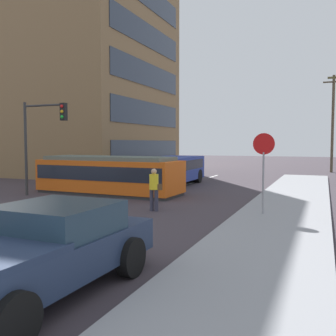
{
  "coord_description": "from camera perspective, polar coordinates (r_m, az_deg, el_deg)",
  "views": [
    {
      "loc": [
        8.14,
        -7.51,
        2.68
      ],
      "look_at": [
        1.09,
        9.51,
        1.45
      ],
      "focal_mm": 40.5,
      "sensor_mm": 36.0,
      "label": 1
    }
  ],
  "objects": [
    {
      "name": "ground_plane",
      "position": [
        19.5,
        -2.4,
        -4.08
      ],
      "size": [
        120.0,
        120.0,
        0.0
      ],
      "primitive_type": "plane",
      "color": "#3C343B"
    },
    {
      "name": "sidewalk_curb_right",
      "position": [
        13.83,
        16.67,
        -7.21
      ],
      "size": [
        3.2,
        36.0,
        0.14
      ],
      "primitive_type": "cube",
      "color": "gray",
      "rests_on": "ground"
    },
    {
      "name": "lane_stripe_1",
      "position": [
        12.8,
        -17.83,
        -8.42
      ],
      "size": [
        0.16,
        2.4,
        0.01
      ],
      "primitive_type": "cube",
      "color": "silver",
      "rests_on": "ground"
    },
    {
      "name": "lane_stripe_2",
      "position": [
        16.0,
        -8.48,
        -5.84
      ],
      "size": [
        0.16,
        2.4,
        0.01
      ],
      "primitive_type": "cube",
      "color": "silver",
      "rests_on": "ground"
    },
    {
      "name": "lane_stripe_3",
      "position": [
        24.65,
        3.09,
        -2.41
      ],
      "size": [
        0.16,
        2.4,
        0.01
      ],
      "primitive_type": "cube",
      "color": "silver",
      "rests_on": "ground"
    },
    {
      "name": "lane_stripe_4",
      "position": [
        30.35,
        6.86,
        -1.26
      ],
      "size": [
        0.16,
        2.4,
        0.01
      ],
      "primitive_type": "cube",
      "color": "silver",
      "rests_on": "ground"
    },
    {
      "name": "corner_building",
      "position": [
        37.63,
        -15.81,
        16.76
      ],
      "size": [
        17.78,
        14.48,
        22.4
      ],
      "color": "olive",
      "rests_on": "ground"
    },
    {
      "name": "streetcar_tram",
      "position": [
        20.13,
        -8.89,
        -0.96
      ],
      "size": [
        7.83,
        2.85,
        1.97
      ],
      "color": "#DB5815",
      "rests_on": "ground"
    },
    {
      "name": "city_bus",
      "position": [
        24.29,
        0.85,
        -0.1
      ],
      "size": [
        2.57,
        5.25,
        1.78
      ],
      "color": "#2A3A90",
      "rests_on": "ground"
    },
    {
      "name": "pedestrian_crossing",
      "position": [
        14.86,
        -2.1,
        -2.89
      ],
      "size": [
        0.51,
        0.36,
        1.67
      ],
      "color": "#333243",
      "rests_on": "ground"
    },
    {
      "name": "pickup_truck_parked",
      "position": [
        7.12,
        -18.91,
        -11.7
      ],
      "size": [
        2.39,
        5.06,
        1.55
      ],
      "color": "#24324F",
      "rests_on": "ground"
    },
    {
      "name": "stop_sign",
      "position": [
        13.88,
        14.19,
        1.71
      ],
      "size": [
        0.76,
        0.07,
        2.88
      ],
      "color": "gray",
      "rests_on": "sidewalk_curb_right"
    },
    {
      "name": "traffic_light_mast",
      "position": [
        19.82,
        -18.49,
        5.44
      ],
      "size": [
        2.59,
        0.33,
        4.71
      ],
      "color": "#333333",
      "rests_on": "ground"
    },
    {
      "name": "utility_pole_far",
      "position": [
        37.36,
        23.54,
        6.36
      ],
      "size": [
        1.8,
        0.24,
        8.72
      ],
      "color": "brown",
      "rests_on": "ground"
    }
  ]
}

